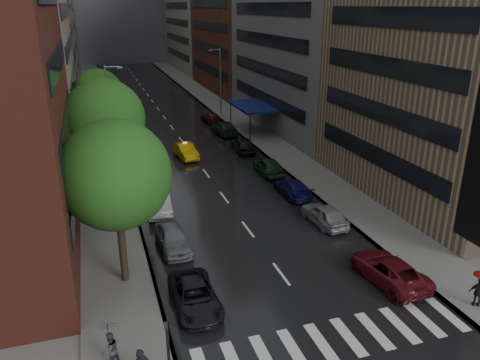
% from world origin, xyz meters
% --- Properties ---
extents(ground, '(220.00, 220.00, 0.00)m').
position_xyz_m(ground, '(0.00, 0.00, 0.00)').
color(ground, gray).
rests_on(ground, ground).
extents(road, '(14.00, 140.00, 0.01)m').
position_xyz_m(road, '(0.00, 50.00, 0.01)').
color(road, black).
rests_on(road, ground).
extents(sidewalk_left, '(4.00, 140.00, 0.15)m').
position_xyz_m(sidewalk_left, '(-9.00, 50.00, 0.07)').
color(sidewalk_left, gray).
rests_on(sidewalk_left, ground).
extents(sidewalk_right, '(4.00, 140.00, 0.15)m').
position_xyz_m(sidewalk_right, '(9.00, 50.00, 0.07)').
color(sidewalk_right, gray).
rests_on(sidewalk_right, ground).
extents(crosswalk, '(13.15, 2.80, 0.01)m').
position_xyz_m(crosswalk, '(0.20, -2.00, 0.01)').
color(crosswalk, silver).
rests_on(crosswalk, ground).
extents(buildings_right, '(8.05, 109.10, 36.00)m').
position_xyz_m(buildings_right, '(15.00, 56.70, 15.03)').
color(buildings_right, '#937A5B').
rests_on(buildings_right, ground).
extents(tree_near, '(5.81, 5.81, 9.26)m').
position_xyz_m(tree_near, '(-8.60, 5.93, 6.34)').
color(tree_near, '#382619').
rests_on(tree_near, ground).
extents(tree_mid, '(6.03, 6.03, 9.61)m').
position_xyz_m(tree_mid, '(-8.60, 17.79, 6.58)').
color(tree_mid, '#382619').
rests_on(tree_mid, ground).
extents(tree_far, '(5.28, 5.28, 8.42)m').
position_xyz_m(tree_far, '(-8.60, 33.50, 5.76)').
color(tree_far, '#382619').
rests_on(tree_far, ground).
extents(taxi, '(2.11, 4.66, 1.48)m').
position_xyz_m(taxi, '(-0.85, 27.27, 0.74)').
color(taxi, gold).
rests_on(taxi, ground).
extents(parked_cars_left, '(2.34, 29.97, 1.61)m').
position_xyz_m(parked_cars_left, '(-5.40, 14.61, 0.74)').
color(parked_cars_left, black).
rests_on(parked_cars_left, ground).
extents(parked_cars_right, '(2.86, 44.69, 1.55)m').
position_xyz_m(parked_cars_right, '(5.40, 20.86, 0.73)').
color(parked_cars_right, maroon).
rests_on(parked_cars_right, ground).
extents(ped_black_umbrella, '(0.98, 0.98, 2.09)m').
position_xyz_m(ped_black_umbrella, '(-9.72, -0.67, 1.39)').
color(ped_black_umbrella, '#414245').
rests_on(ped_black_umbrella, sidewalk_left).
extents(ped_red_umbrella, '(1.00, 0.82, 2.01)m').
position_xyz_m(ped_red_umbrella, '(8.23, -2.02, 1.34)').
color(ped_red_umbrella, black).
rests_on(ped_red_umbrella, sidewalk_right).
extents(traffic_light, '(0.18, 0.15, 3.45)m').
position_xyz_m(traffic_light, '(-7.60, -3.07, 2.23)').
color(traffic_light, black).
rests_on(traffic_light, sidewalk_left).
extents(street_lamp_left, '(1.74, 0.22, 9.00)m').
position_xyz_m(street_lamp_left, '(-7.72, 30.00, 4.89)').
color(street_lamp_left, gray).
rests_on(street_lamp_left, sidewalk_left).
extents(street_lamp_right, '(1.74, 0.22, 9.00)m').
position_xyz_m(street_lamp_right, '(7.72, 45.00, 4.89)').
color(street_lamp_right, gray).
rests_on(street_lamp_right, sidewalk_right).
extents(awning, '(4.00, 8.00, 3.12)m').
position_xyz_m(awning, '(8.98, 35.00, 3.13)').
color(awning, navy).
rests_on(awning, sidewalk_right).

